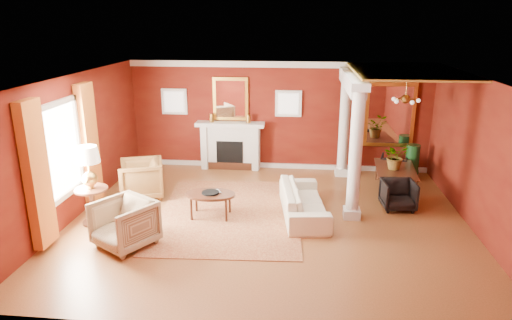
# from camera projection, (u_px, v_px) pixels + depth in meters

# --- Properties ---
(ground) EXTENTS (8.00, 8.00, 0.00)m
(ground) POSITION_uv_depth(u_px,v_px,m) (269.00, 220.00, 9.37)
(ground) COLOR brown
(ground) RESTS_ON ground
(room_shell) EXTENTS (8.04, 7.04, 2.92)m
(room_shell) POSITION_uv_depth(u_px,v_px,m) (270.00, 124.00, 8.77)
(room_shell) COLOR #611B0D
(room_shell) RESTS_ON ground
(fireplace) EXTENTS (1.85, 0.42, 1.29)m
(fireplace) POSITION_uv_depth(u_px,v_px,m) (231.00, 145.00, 12.45)
(fireplace) COLOR silver
(fireplace) RESTS_ON ground
(overmantel_mirror) EXTENTS (0.95, 0.07, 1.15)m
(overmantel_mirror) POSITION_uv_depth(u_px,v_px,m) (231.00, 99.00, 12.21)
(overmantel_mirror) COLOR gold
(overmantel_mirror) RESTS_ON fireplace
(flank_window_left) EXTENTS (0.70, 0.07, 0.70)m
(flank_window_left) POSITION_uv_depth(u_px,v_px,m) (174.00, 102.00, 12.40)
(flank_window_left) COLOR silver
(flank_window_left) RESTS_ON room_shell
(flank_window_right) EXTENTS (0.70, 0.07, 0.70)m
(flank_window_right) POSITION_uv_depth(u_px,v_px,m) (288.00, 104.00, 12.10)
(flank_window_right) COLOR silver
(flank_window_right) RESTS_ON room_shell
(left_window) EXTENTS (0.21, 2.55, 2.60)m
(left_window) POSITION_uv_depth(u_px,v_px,m) (65.00, 157.00, 8.75)
(left_window) COLOR white
(left_window) RESTS_ON room_shell
(column_front) EXTENTS (0.36, 0.36, 2.80)m
(column_front) POSITION_uv_depth(u_px,v_px,m) (356.00, 152.00, 9.06)
(column_front) COLOR silver
(column_front) RESTS_ON ground
(column_back) EXTENTS (0.36, 0.36, 2.80)m
(column_back) POSITION_uv_depth(u_px,v_px,m) (344.00, 122.00, 11.63)
(column_back) COLOR silver
(column_back) RESTS_ON ground
(header_beam) EXTENTS (0.30, 3.20, 0.32)m
(header_beam) POSITION_uv_depth(u_px,v_px,m) (351.00, 81.00, 10.23)
(header_beam) COLOR silver
(header_beam) RESTS_ON column_front
(amber_ceiling) EXTENTS (2.30, 3.40, 0.04)m
(amber_ceiling) POSITION_uv_depth(u_px,v_px,m) (407.00, 71.00, 9.90)
(amber_ceiling) COLOR gold
(amber_ceiling) RESTS_ON room_shell
(dining_mirror) EXTENTS (1.30, 0.07, 1.70)m
(dining_mirror) POSITION_uv_depth(u_px,v_px,m) (390.00, 115.00, 11.91)
(dining_mirror) COLOR gold
(dining_mirror) RESTS_ON room_shell
(chandelier) EXTENTS (0.60, 0.62, 0.75)m
(chandelier) POSITION_uv_depth(u_px,v_px,m) (406.00, 99.00, 10.13)
(chandelier) COLOR #A87E35
(chandelier) RESTS_ON room_shell
(crown_trim) EXTENTS (8.00, 0.08, 0.16)m
(crown_trim) POSITION_uv_depth(u_px,v_px,m) (280.00, 64.00, 11.81)
(crown_trim) COLOR silver
(crown_trim) RESTS_ON room_shell
(base_trim) EXTENTS (8.00, 0.08, 0.12)m
(base_trim) POSITION_uv_depth(u_px,v_px,m) (278.00, 166.00, 12.64)
(base_trim) COLOR silver
(base_trim) RESTS_ON ground
(rug) EXTENTS (3.13, 4.06, 0.02)m
(rug) POSITION_uv_depth(u_px,v_px,m) (229.00, 213.00, 9.68)
(rug) COLOR maroon
(rug) RESTS_ON ground
(sofa) EXTENTS (0.90, 2.21, 0.84)m
(sofa) POSITION_uv_depth(u_px,v_px,m) (304.00, 196.00, 9.49)
(sofa) COLOR #EBE2C6
(sofa) RESTS_ON ground
(armchair_leopard) EXTENTS (1.13, 1.17, 0.96)m
(armchair_leopard) POSITION_uv_depth(u_px,v_px,m) (141.00, 177.00, 10.46)
(armchair_leopard) COLOR black
(armchair_leopard) RESTS_ON ground
(armchair_stripe) EXTENTS (1.25, 1.23, 0.96)m
(armchair_stripe) POSITION_uv_depth(u_px,v_px,m) (124.00, 222.00, 8.18)
(armchair_stripe) COLOR tan
(armchair_stripe) RESTS_ON ground
(coffee_table) EXTENTS (1.03, 1.03, 0.52)m
(coffee_table) POSITION_uv_depth(u_px,v_px,m) (210.00, 195.00, 9.40)
(coffee_table) COLOR black
(coffee_table) RESTS_ON ground
(coffee_book) EXTENTS (0.15, 0.10, 0.22)m
(coffee_book) POSITION_uv_depth(u_px,v_px,m) (212.00, 187.00, 9.40)
(coffee_book) COLOR black
(coffee_book) RESTS_ON coffee_table
(side_table) EXTENTS (0.64, 0.64, 1.61)m
(side_table) POSITION_uv_depth(u_px,v_px,m) (89.00, 172.00, 8.92)
(side_table) COLOR black
(side_table) RESTS_ON ground
(dining_table) EXTENTS (0.71, 1.66, 0.90)m
(dining_table) POSITION_uv_depth(u_px,v_px,m) (396.00, 173.00, 10.82)
(dining_table) COLOR black
(dining_table) RESTS_ON ground
(dining_chair_near) EXTENTS (0.73, 0.69, 0.70)m
(dining_chair_near) POSITION_uv_depth(u_px,v_px,m) (398.00, 194.00, 9.84)
(dining_chair_near) COLOR black
(dining_chair_near) RESTS_ON ground
(dining_chair_far) EXTENTS (0.77, 0.74, 0.66)m
(dining_chair_far) POSITION_uv_depth(u_px,v_px,m) (393.00, 166.00, 11.73)
(dining_chair_far) COLOR black
(dining_chair_far) RESTS_ON ground
(green_urn) EXTENTS (0.38, 0.38, 0.91)m
(green_urn) POSITION_uv_depth(u_px,v_px,m) (412.00, 165.00, 11.70)
(green_urn) COLOR #133D19
(green_urn) RESTS_ON ground
(potted_plant) EXTENTS (0.78, 0.81, 0.49)m
(potted_plant) POSITION_uv_depth(u_px,v_px,m) (396.00, 145.00, 10.59)
(potted_plant) COLOR #26591E
(potted_plant) RESTS_ON dining_table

